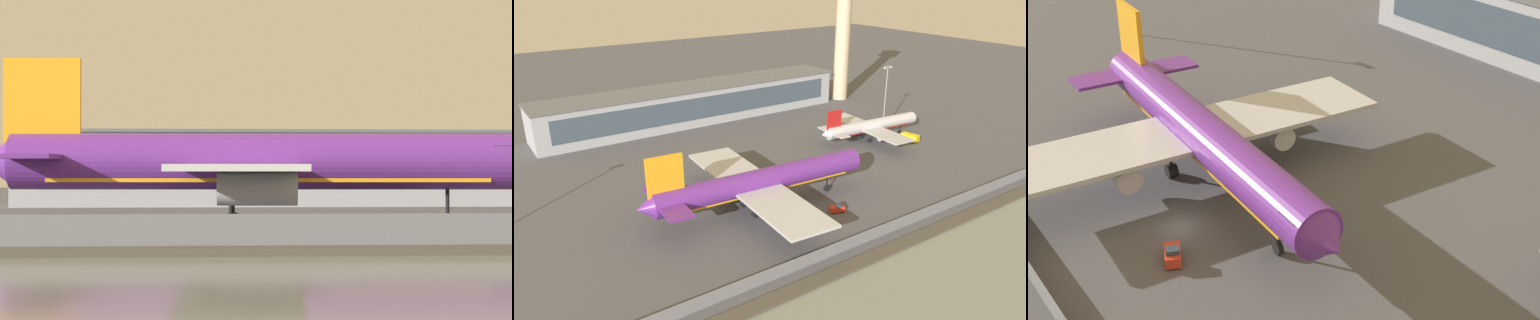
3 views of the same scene
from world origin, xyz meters
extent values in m
plane|color=#4C4C51|center=(0.00, 0.00, 0.00)|extent=(500.00, 500.00, 0.00)
cube|color=#474238|center=(0.00, -20.50, 0.25)|extent=(320.00, 3.00, 0.50)
cube|color=slate|center=(0.00, -16.00, 1.26)|extent=(280.00, 0.08, 2.51)
cylinder|color=slate|center=(0.00, -16.00, 1.26)|extent=(0.10, 0.10, 2.51)
cylinder|color=#602889|center=(-6.82, 6.93, 6.44)|extent=(48.43, 8.70, 5.26)
cube|color=#232D3D|center=(15.29, 5.34, 7.10)|extent=(3.21, 4.67, 1.58)
cube|color=orange|center=(-6.82, 6.93, 5.00)|extent=(41.15, 7.13, 0.95)
cube|color=#B7BABF|center=(-8.39, 18.63, 5.78)|extent=(12.23, 23.83, 0.53)
cube|color=#B7BABF|center=(-10.05, -4.44, 5.78)|extent=(12.23, 23.83, 0.53)
cylinder|color=#B7BABF|center=(-7.08, 16.68, 4.08)|extent=(6.93, 3.37, 2.89)
cylinder|color=#B7BABF|center=(-8.48, -2.69, 4.08)|extent=(6.93, 3.37, 2.89)
cube|color=orange|center=(-27.96, 8.44, 11.70)|extent=(7.25, 1.15, 8.94)
cube|color=#602889|center=(-27.66, 12.67, 6.84)|extent=(5.41, 8.80, 0.42)
cube|color=#602889|center=(-28.27, 4.22, 6.84)|extent=(5.41, 8.80, 0.42)
cylinder|color=black|center=(10.00, 5.72, 2.27)|extent=(0.37, 0.37, 3.08)
cylinder|color=black|center=(10.00, 5.72, 0.74)|extent=(1.51, 0.68, 1.47)
cylinder|color=black|center=(-9.98, 9.92, 2.27)|extent=(0.42, 0.42, 3.08)
cylinder|color=black|center=(-9.98, 9.92, 0.74)|extent=(1.77, 1.30, 1.69)
cylinder|color=black|center=(-10.38, 4.41, 2.27)|extent=(0.42, 0.42, 3.08)
cylinder|color=black|center=(-10.38, 4.41, 0.74)|extent=(1.77, 1.30, 1.69)
cube|color=red|center=(5.00, -3.48, 0.75)|extent=(3.58, 2.78, 1.11)
cube|color=#283847|center=(5.37, -3.65, 1.55)|extent=(1.55, 1.63, 0.50)
cylinder|color=black|center=(6.19, -3.27, 0.35)|extent=(0.73, 0.49, 0.70)
cylinder|color=black|center=(5.62, -4.51, 0.35)|extent=(0.73, 0.49, 0.70)
cylinder|color=black|center=(4.38, -2.45, 0.35)|extent=(0.73, 0.49, 0.70)
cylinder|color=black|center=(3.82, -3.69, 0.35)|extent=(0.73, 0.49, 0.70)
cube|color=#9EA3AD|center=(10.33, 73.09, 5.73)|extent=(103.07, 15.17, 11.45)
cube|color=#3D4C5B|center=(10.33, 65.43, 6.30)|extent=(94.82, 0.16, 6.87)
cube|color=#5B5E63|center=(10.33, 73.09, 11.70)|extent=(103.67, 15.77, 0.50)
camera|label=1|loc=(-14.31, -86.28, 5.55)|focal=70.00mm
camera|label=2|loc=(-60.08, -73.43, 49.48)|focal=35.00mm
camera|label=3|loc=(58.21, -27.79, 42.25)|focal=50.00mm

